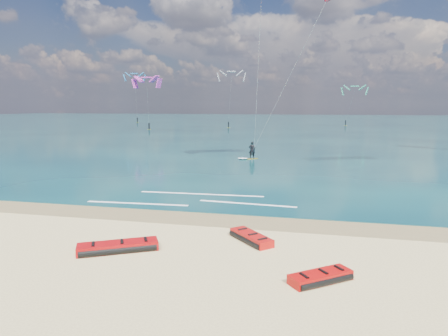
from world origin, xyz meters
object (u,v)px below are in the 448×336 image
(packed_kite_left, at_px, (118,251))
(packed_kite_right, at_px, (320,282))
(packed_kite_mid, at_px, (251,241))
(kitesurfer_main, at_px, (273,64))

(packed_kite_left, height_order, packed_kite_right, packed_kite_left)
(packed_kite_left, height_order, packed_kite_mid, packed_kite_left)
(packed_kite_left, distance_m, packed_kite_mid, 5.33)
(kitesurfer_main, bearing_deg, packed_kite_right, -122.78)
(packed_kite_mid, bearing_deg, kitesurfer_main, 140.83)
(packed_kite_mid, height_order, packed_kite_right, packed_kite_mid)
(packed_kite_left, relative_size, packed_kite_mid, 1.33)
(packed_kite_left, xyz_separation_m, packed_kite_right, (7.58, -1.05, 0.00))
(kitesurfer_main, bearing_deg, packed_kite_mid, -128.40)
(packed_kite_left, bearing_deg, packed_kite_mid, -3.92)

